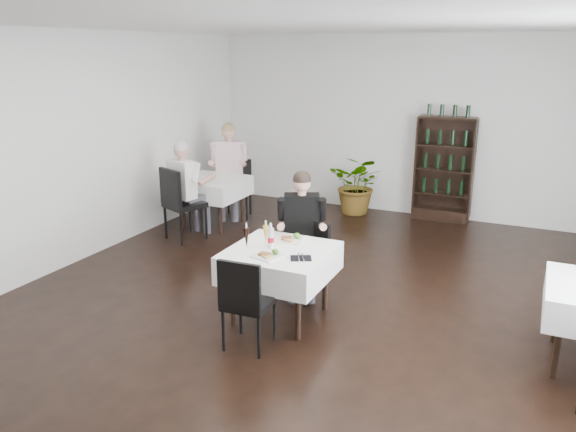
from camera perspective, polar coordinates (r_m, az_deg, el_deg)
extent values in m
plane|color=black|center=(6.00, 1.86, -10.74)|extent=(9.00, 9.00, 0.00)
plane|color=white|center=(5.33, 2.18, 19.25)|extent=(9.00, 9.00, 0.00)
plane|color=silver|center=(9.71, 12.52, 8.84)|extent=(7.00, 0.00, 7.00)
plane|color=silver|center=(7.52, -23.51, 5.66)|extent=(0.00, 9.00, 9.00)
cube|color=black|center=(9.71, 15.22, 0.19)|extent=(0.90, 0.28, 0.20)
cylinder|color=black|center=(5.82, -5.63, -7.83)|extent=(0.06, 0.06, 0.71)
cylinder|color=black|center=(6.40, -2.33, -5.40)|extent=(0.06, 0.06, 0.71)
cylinder|color=black|center=(5.51, 1.02, -9.19)|extent=(0.06, 0.06, 0.71)
cylinder|color=black|center=(6.13, 3.80, -6.47)|extent=(0.06, 0.06, 0.71)
cube|color=black|center=(5.81, -0.80, -3.77)|extent=(0.85, 0.85, 0.04)
cube|color=white|center=(5.85, -0.79, -4.78)|extent=(1.03, 1.03, 0.30)
cylinder|color=black|center=(9.04, -10.59, 0.97)|extent=(0.06, 0.06, 0.71)
cylinder|color=black|center=(9.58, -8.26, 1.97)|extent=(0.06, 0.06, 0.71)
cylinder|color=black|center=(8.67, -6.91, 0.47)|extent=(0.06, 0.06, 0.71)
cylinder|color=black|center=(9.24, -4.71, 1.54)|extent=(0.06, 0.06, 0.71)
cube|color=black|center=(9.03, -7.71, 3.55)|extent=(0.80, 0.80, 0.04)
cube|color=white|center=(9.06, -7.68, 2.87)|extent=(0.98, 0.98, 0.30)
cylinder|color=black|center=(5.44, 25.76, -11.38)|extent=(0.06, 0.06, 0.71)
cylinder|color=black|center=(6.05, 25.76, -8.50)|extent=(0.06, 0.06, 0.71)
imported|color=#28541D|center=(9.72, 7.15, 3.19)|extent=(0.97, 0.85, 1.03)
cylinder|color=black|center=(6.47, -0.51, -6.62)|extent=(0.03, 0.03, 0.40)
cylinder|color=black|center=(6.69, 1.70, -5.80)|extent=(0.03, 0.03, 0.40)
cylinder|color=black|center=(6.24, 1.71, -7.54)|extent=(0.03, 0.03, 0.40)
cylinder|color=black|center=(6.47, 3.92, -6.65)|extent=(0.03, 0.03, 0.40)
cube|color=black|center=(6.38, 1.72, -4.76)|extent=(0.52, 0.52, 0.06)
cube|color=black|center=(6.42, 2.90, -2.37)|extent=(0.39, 0.19, 0.44)
cylinder|color=black|center=(5.57, -1.39, -10.56)|extent=(0.03, 0.03, 0.42)
cylinder|color=black|center=(5.27, -2.99, -12.25)|extent=(0.03, 0.03, 0.42)
cylinder|color=black|center=(5.71, -4.84, -9.90)|extent=(0.03, 0.03, 0.42)
cylinder|color=black|center=(5.42, -6.60, -11.49)|extent=(0.03, 0.03, 0.42)
cube|color=black|center=(5.38, -4.00, -8.78)|extent=(0.44, 0.44, 0.06)
cube|color=black|center=(5.12, -5.00, -7.12)|extent=(0.42, 0.07, 0.46)
cylinder|color=black|center=(9.39, -6.52, 0.89)|extent=(0.03, 0.03, 0.44)
cylinder|color=black|center=(9.75, -6.07, 1.49)|extent=(0.03, 0.03, 0.44)
cylinder|color=black|center=(9.33, -4.22, 0.83)|extent=(0.03, 0.03, 0.44)
cylinder|color=black|center=(9.69, -3.86, 1.45)|extent=(0.03, 0.03, 0.44)
cube|color=black|center=(9.48, -5.20, 2.62)|extent=(0.56, 0.56, 0.07)
cube|color=black|center=(9.61, -5.03, 4.40)|extent=(0.43, 0.19, 0.48)
cylinder|color=black|center=(8.48, -8.30, -0.70)|extent=(0.04, 0.04, 0.50)
cylinder|color=black|center=(8.26, -10.78, -1.31)|extent=(0.04, 0.04, 0.50)
cylinder|color=black|center=(8.83, -9.91, -0.08)|extent=(0.04, 0.04, 0.50)
cylinder|color=black|center=(8.62, -12.33, -0.65)|extent=(0.04, 0.04, 0.50)
cube|color=black|center=(8.47, -10.43, 1.15)|extent=(0.65, 0.65, 0.08)
cube|color=black|center=(8.28, -11.87, 2.82)|extent=(0.48, 0.24, 0.54)
cube|color=#43434B|center=(6.37, 0.49, -3.51)|extent=(0.30, 0.44, 0.14)
cylinder|color=#43434B|center=(6.32, 0.47, -6.75)|extent=(0.11, 0.11, 0.49)
cube|color=#43434B|center=(6.38, 2.29, -3.51)|extent=(0.30, 0.44, 0.14)
cylinder|color=#43434B|center=(6.33, 2.29, -6.76)|extent=(0.11, 0.11, 0.49)
cube|color=black|center=(6.45, 1.39, -0.17)|extent=(0.46, 0.36, 0.55)
cylinder|color=tan|center=(6.20, -0.72, -1.06)|extent=(0.20, 0.32, 0.16)
cylinder|color=tan|center=(6.20, 3.54, -1.08)|extent=(0.20, 0.32, 0.16)
sphere|color=tan|center=(6.32, 1.42, 3.43)|extent=(0.21, 0.21, 0.21)
sphere|color=black|center=(6.31, 1.42, 3.69)|extent=(0.21, 0.21, 0.21)
cube|color=#43434B|center=(9.42, -6.70, 3.41)|extent=(0.32, 0.48, 0.15)
cylinder|color=#43434B|center=(9.32, -6.79, 1.06)|extent=(0.12, 0.12, 0.54)
cube|color=#43434B|center=(9.40, -5.37, 3.41)|extent=(0.32, 0.48, 0.15)
cylinder|color=#43434B|center=(9.29, -5.45, 1.06)|extent=(0.12, 0.12, 0.54)
cube|color=beige|center=(9.54, -5.95, 5.81)|extent=(0.50, 0.40, 0.60)
cylinder|color=tan|center=(9.29, -7.72, 5.32)|extent=(0.22, 0.35, 0.17)
cylinder|color=tan|center=(9.22, -4.61, 5.34)|extent=(0.22, 0.35, 0.17)
sphere|color=tan|center=(9.44, -6.05, 8.53)|extent=(0.23, 0.23, 0.23)
sphere|color=olive|center=(9.44, -6.06, 8.73)|extent=(0.23, 0.23, 0.23)
cube|color=#43434B|center=(8.54, -9.21, 1.61)|extent=(0.23, 0.45, 0.14)
cylinder|color=#43434B|center=(8.75, -8.25, -0.17)|extent=(0.11, 0.11, 0.50)
cube|color=#43434B|center=(8.68, -10.15, 1.82)|extent=(0.23, 0.45, 0.14)
cylinder|color=#43434B|center=(8.89, -9.18, 0.06)|extent=(0.11, 0.11, 0.50)
cube|color=white|center=(8.40, -10.75, 3.66)|extent=(0.45, 0.31, 0.56)
cylinder|color=tan|center=(8.42, -8.29, 3.67)|extent=(0.15, 0.33, 0.16)
cylinder|color=tan|center=(8.76, -10.45, 4.06)|extent=(0.15, 0.33, 0.16)
sphere|color=tan|center=(8.33, -10.81, 6.55)|extent=(0.21, 0.21, 0.21)
sphere|color=beige|center=(8.33, -10.82, 6.76)|extent=(0.21, 0.21, 0.21)
cube|color=white|center=(6.05, 0.20, -2.44)|extent=(0.33, 0.33, 0.02)
cube|color=brown|center=(6.03, -0.17, -2.25)|extent=(0.14, 0.12, 0.03)
sphere|color=#3F731E|center=(6.04, 0.94, -2.02)|extent=(0.07, 0.07, 0.07)
cube|color=#9C7947|center=(5.97, 0.13, -2.48)|extent=(0.10, 0.08, 0.02)
cube|color=white|center=(5.59, -2.04, -4.09)|extent=(0.32, 0.32, 0.02)
cube|color=brown|center=(5.58, -2.43, -3.90)|extent=(0.11, 0.09, 0.03)
sphere|color=#3F731E|center=(5.58, -1.27, -3.65)|extent=(0.06, 0.06, 0.06)
cube|color=#9C7947|center=(5.52, -2.14, -4.15)|extent=(0.12, 0.11, 0.02)
cone|color=black|center=(5.82, -4.24, -2.24)|extent=(0.06, 0.06, 0.22)
cylinder|color=silver|center=(5.78, -4.27, -0.97)|extent=(0.02, 0.02, 0.05)
cone|color=gold|center=(5.90, -2.27, -1.96)|extent=(0.06, 0.06, 0.21)
cylinder|color=silver|center=(5.86, -2.28, -0.72)|extent=(0.02, 0.02, 0.05)
cylinder|color=silver|center=(5.80, -1.76, -2.27)|extent=(0.07, 0.07, 0.22)
cylinder|color=#A8091A|center=(5.80, -1.76, -2.42)|extent=(0.07, 0.07, 0.05)
cylinder|color=silver|center=(5.75, -1.77, -0.99)|extent=(0.03, 0.03, 0.05)
cube|color=black|center=(5.55, 1.32, -4.30)|extent=(0.26, 0.24, 0.01)
cylinder|color=silver|center=(5.55, 1.10, -4.16)|extent=(0.12, 0.21, 0.01)
cylinder|color=silver|center=(5.53, 1.54, -4.23)|extent=(0.13, 0.21, 0.01)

